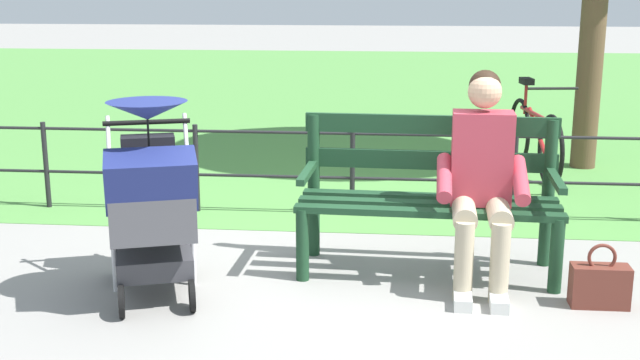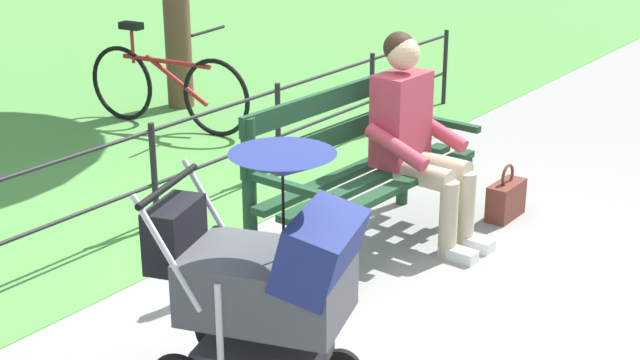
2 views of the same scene
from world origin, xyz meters
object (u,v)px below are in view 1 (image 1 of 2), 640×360
object	(u,v)px
stroller	(151,197)
bicycle	(534,137)
park_bench	(429,188)
person_on_bench	(482,174)
handbag	(600,285)

from	to	relation	value
stroller	bicycle	xyz separation A→B (m)	(-2.66, -3.31, -0.23)
park_bench	person_on_bench	xyz separation A→B (m)	(-0.30, 0.22, 0.15)
park_bench	bicycle	xyz separation A→B (m)	(-1.08, -2.68, -0.16)
person_on_bench	bicycle	xyz separation A→B (m)	(-0.78, -2.91, -0.31)
handbag	bicycle	xyz separation A→B (m)	(-0.13, -3.23, 0.24)
park_bench	bicycle	bearing A→B (deg)	-111.83
park_bench	bicycle	world-z (taller)	park_bench
park_bench	stroller	distance (m)	1.70
park_bench	stroller	size ratio (longest dim) A/B	1.41
person_on_bench	stroller	bearing A→B (deg)	12.15
person_on_bench	handbag	bearing A→B (deg)	153.70
person_on_bench	stroller	distance (m)	1.93
park_bench	handbag	world-z (taller)	park_bench
park_bench	handbag	distance (m)	1.16
handbag	park_bench	bearing A→B (deg)	-29.81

